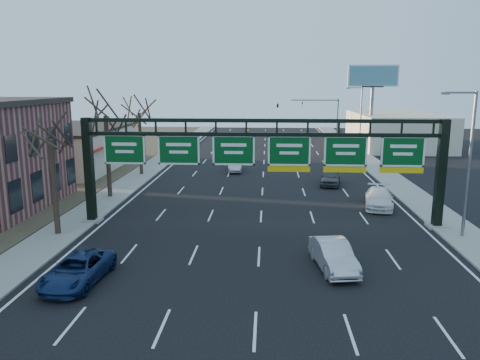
# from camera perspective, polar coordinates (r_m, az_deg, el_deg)

# --- Properties ---
(ground) EXTENTS (160.00, 160.00, 0.00)m
(ground) POSITION_cam_1_polar(r_m,az_deg,el_deg) (24.49, 2.24, -10.94)
(ground) COLOR black
(ground) RESTS_ON ground
(sidewalk_left) EXTENTS (3.00, 120.00, 0.12)m
(sidewalk_left) POSITION_cam_1_polar(r_m,az_deg,el_deg) (45.57, -13.53, -0.51)
(sidewalk_left) COLOR gray
(sidewalk_left) RESTS_ON ground
(sidewalk_right) EXTENTS (3.00, 120.00, 0.12)m
(sidewalk_right) POSITION_cam_1_polar(r_m,az_deg,el_deg) (45.35, 19.17, -0.89)
(sidewalk_right) COLOR gray
(sidewalk_right) RESTS_ON ground
(dirt_strip_left) EXTENTS (21.00, 120.00, 0.06)m
(dirt_strip_left) POSITION_cam_1_polar(r_m,az_deg,el_deg) (50.48, -26.91, -0.33)
(dirt_strip_left) COLOR #473D2B
(dirt_strip_left) RESTS_ON ground
(lane_markings) EXTENTS (21.60, 120.00, 0.01)m
(lane_markings) POSITION_cam_1_polar(r_m,az_deg,el_deg) (43.64, 2.78, -0.80)
(lane_markings) COLOR white
(lane_markings) RESTS_ON ground
(sign_gantry) EXTENTS (24.60, 1.20, 7.20)m
(sign_gantry) POSITION_cam_1_polar(r_m,az_deg,el_deg) (30.98, 2.90, 2.77)
(sign_gantry) COLOR black
(sign_gantry) RESTS_ON ground
(cream_strip) EXTENTS (10.90, 18.40, 4.70)m
(cream_strip) POSITION_cam_1_polar(r_m,az_deg,el_deg) (56.49, -19.48, 3.82)
(cream_strip) COLOR #BEB89D
(cream_strip) RESTS_ON ground
(building_right_distant) EXTENTS (12.00, 20.00, 5.00)m
(building_right_distant) POSITION_cam_1_polar(r_m,az_deg,el_deg) (75.53, 18.50, 5.81)
(building_right_distant) COLOR #BEB89D
(building_right_distant) RESTS_ON ground
(tree_gantry) EXTENTS (3.60, 3.60, 8.48)m
(tree_gantry) POSITION_cam_1_polar(r_m,az_deg,el_deg) (30.69, -22.25, 6.51)
(tree_gantry) COLOR black
(tree_gantry) RESTS_ON sidewalk_left
(tree_mid) EXTENTS (3.60, 3.60, 9.24)m
(tree_mid) POSITION_cam_1_polar(r_m,az_deg,el_deg) (39.89, -16.15, 8.97)
(tree_mid) COLOR black
(tree_mid) RESTS_ON sidewalk_left
(tree_far) EXTENTS (3.60, 3.60, 8.86)m
(tree_far) POSITION_cam_1_polar(r_m,az_deg,el_deg) (49.44, -12.27, 9.17)
(tree_far) COLOR black
(tree_far) RESTS_ON sidewalk_left
(streetlight_near) EXTENTS (2.15, 0.22, 9.00)m
(streetlight_near) POSITION_cam_1_polar(r_m,az_deg,el_deg) (31.35, 26.01, 2.54)
(streetlight_near) COLOR slate
(streetlight_near) RESTS_ON sidewalk_right
(streetlight_far) EXTENTS (2.15, 0.22, 9.00)m
(streetlight_far) POSITION_cam_1_polar(r_m,az_deg,el_deg) (63.91, 14.38, 7.41)
(streetlight_far) COLOR slate
(streetlight_far) RESTS_ON sidewalk_right
(billboard_right) EXTENTS (7.00, 0.50, 12.00)m
(billboard_right) POSITION_cam_1_polar(r_m,az_deg,el_deg) (69.15, 15.86, 10.94)
(billboard_right) COLOR slate
(billboard_right) RESTS_ON ground
(traffic_signal_mast) EXTENTS (10.16, 0.54, 7.00)m
(traffic_signal_mast) POSITION_cam_1_polar(r_m,az_deg,el_deg) (77.89, 7.35, 8.68)
(traffic_signal_mast) COLOR black
(traffic_signal_mast) RESTS_ON ground
(car_blue_suv) EXTENTS (2.59, 4.99, 1.34)m
(car_blue_suv) POSITION_cam_1_polar(r_m,az_deg,el_deg) (24.10, -19.17, -10.27)
(car_blue_suv) COLOR navy
(car_blue_suv) RESTS_ON ground
(car_silver_sedan) EXTENTS (2.25, 4.68, 1.48)m
(car_silver_sedan) POSITION_cam_1_polar(r_m,az_deg,el_deg) (24.86, 11.32, -8.98)
(car_silver_sedan) COLOR #B5B5BA
(car_silver_sedan) RESTS_ON ground
(car_white_wagon) EXTENTS (2.95, 5.27, 1.44)m
(car_white_wagon) POSITION_cam_1_polar(r_m,az_deg,el_deg) (37.78, 16.57, -2.13)
(car_white_wagon) COLOR white
(car_white_wagon) RESTS_ON ground
(car_grey_far) EXTENTS (2.47, 4.50, 1.45)m
(car_grey_far) POSITION_cam_1_polar(r_m,az_deg,el_deg) (45.04, 10.99, 0.32)
(car_grey_far) COLOR #45474A
(car_grey_far) RESTS_ON ground
(car_silver_distant) EXTENTS (1.69, 4.12, 1.33)m
(car_silver_distant) POSITION_cam_1_polar(r_m,az_deg,el_deg) (51.13, -0.62, 1.81)
(car_silver_distant) COLOR #B7B7BC
(car_silver_distant) RESTS_ON ground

